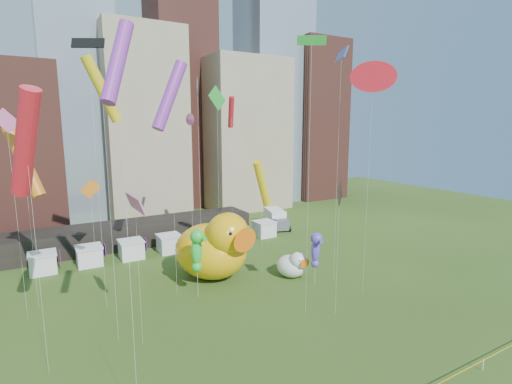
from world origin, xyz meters
TOP-DOWN VIEW (x-y plane):
  - skyline at (2.25, 61.06)m, footprint 101.00×23.00m
  - pavilion at (-4.00, 42.00)m, footprint 38.00×6.00m
  - vendor_tents at (1.02, 36.00)m, footprint 33.24×2.80m
  - big_duck at (2.62, 24.57)m, footprint 9.79×11.12m
  - small_duck at (10.29, 20.43)m, footprint 3.54×4.36m
  - seahorse_green at (-0.84, 20.85)m, footprint 1.84×2.07m
  - seahorse_purple at (11.16, 17.45)m, footprint 1.44×1.73m
  - box_truck at (20.52, 39.73)m, footprint 4.27×7.31m
  - kite_0 at (14.06, 13.41)m, footprint 2.30×2.19m
  - kite_1 at (-7.68, 15.32)m, footprint 0.65×4.10m
  - kite_2 at (8.76, 11.54)m, footprint 1.38×2.00m
  - kite_3 at (6.35, 12.84)m, footprint 2.24×1.46m
  - kite_4 at (7.69, 22.78)m, footprint 3.25×2.39m
  - kite_5 at (13.86, 17.59)m, footprint 2.11×3.42m
  - kite_6 at (-14.65, 26.32)m, footprint 3.41×3.55m
  - kite_7 at (-9.94, 7.07)m, footprint 2.34×2.25m
  - kite_8 at (7.86, 30.63)m, footprint 1.39×2.39m
  - kite_9 at (-15.54, 24.45)m, footprint 1.92×0.85m
  - kite_10 at (-9.11, 23.24)m, footprint 2.59×1.72m
  - kite_11 at (4.59, 27.55)m, footprint 2.62×1.08m
  - kite_12 at (-9.24, 16.71)m, footprint 2.86×1.52m
  - kite_13 at (3.51, 30.70)m, footprint 0.92×1.99m
  - kite_14 at (-8.96, 30.28)m, footprint 2.10×0.33m
  - kite_15 at (-2.34, 22.92)m, footprint 4.08×2.15m
  - kite_16 at (-14.22, 14.66)m, footprint 2.63×4.23m
  - kite_17 at (0.68, 26.06)m, footprint 0.31×1.29m

SIDE VIEW (x-z plane):
  - vendor_tents at x=1.02m, z-range -0.09..2.31m
  - small_duck at x=10.29m, z-range -0.13..3.04m
  - box_truck at x=20.52m, z-range 0.04..2.97m
  - pavilion at x=-4.00m, z-range 0.00..3.20m
  - big_duck at x=2.62m, z-range -0.32..7.49m
  - seahorse_purple at x=11.16m, z-range 1.31..7.12m
  - seahorse_green at x=-0.84m, z-range 1.72..8.73m
  - kite_14 at x=-8.96m, z-range 4.41..15.74m
  - kite_4 at x=7.69m, z-range 3.91..17.20m
  - kite_2 at x=8.76m, z-range 4.74..16.99m
  - kite_1 at x=-7.68m, z-range 5.28..17.14m
  - kite_6 at x=-14.65m, z-range 5.26..22.27m
  - kite_16 at x=-14.22m, z-range 6.15..25.39m
  - kite_9 at x=-15.54m, z-range 7.54..25.83m
  - kite_17 at x=0.68m, z-range 8.29..26.43m
  - kite_8 at x=7.86m, z-range 8.26..28.72m
  - kite_12 at x=-9.24m, z-range 8.52..30.26m
  - kite_11 at x=4.59m, z-range 8.84..30.16m
  - kite_15 at x=-2.34m, z-range 8.14..31.12m
  - kite_7 at x=-9.94m, z-range 8.86..30.90m
  - kite_13 at x=3.51m, z-range 9.40..31.96m
  - kite_0 at x=14.06m, z-range 9.94..32.67m
  - skyline at x=2.25m, z-range -12.56..55.44m
  - kite_3 at x=6.35m, z-range 11.30..35.30m
  - kite_10 at x=-9.11m, z-range 11.39..35.50m
  - kite_5 at x=13.86m, z-range 11.53..35.99m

